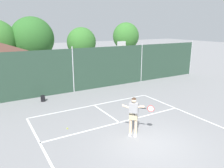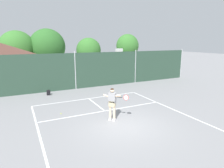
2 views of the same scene
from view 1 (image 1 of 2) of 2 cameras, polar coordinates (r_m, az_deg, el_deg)
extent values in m
plane|color=gray|center=(9.93, 9.94, -14.98)|extent=(120.00, 120.00, 0.00)
cube|color=white|center=(14.13, -4.69, -5.50)|extent=(8.20, 0.10, 0.01)
cube|color=white|center=(12.75, 24.31, -9.16)|extent=(0.10, 11.00, 0.01)
cube|color=white|center=(11.69, 1.95, -9.95)|extent=(8.20, 0.10, 0.01)
cube|color=white|center=(12.86, -1.64, -7.57)|extent=(0.10, 2.97, 0.01)
cube|color=#284233|center=(16.80, -10.09, 3.45)|extent=(26.00, 0.05, 3.31)
cylinder|color=#B2B2B7|center=(16.78, -10.10, 3.70)|extent=(0.09, 0.09, 3.46)
cylinder|color=#B2B2B7|center=(19.97, 7.67, 5.55)|extent=(0.09, 0.09, 3.46)
cylinder|color=#B2B2B7|center=(24.50, 19.79, 6.51)|extent=(0.09, 0.09, 3.46)
cylinder|color=#9E9EA3|center=(20.84, 2.29, 5.49)|extent=(0.12, 0.12, 3.05)
cube|color=white|center=(20.55, 2.49, 10.20)|extent=(0.90, 0.06, 0.60)
torus|color=#D85919|center=(20.35, 2.91, 9.53)|extent=(0.48, 0.48, 0.02)
cylinder|color=brown|center=(24.81, -19.41, 4.70)|extent=(0.36, 0.36, 1.80)
ellipsoid|color=#2D6628|center=(24.52, -19.97, 11.08)|extent=(4.40, 3.96, 4.40)
cylinder|color=brown|center=(26.40, -7.77, 5.81)|extent=(0.36, 0.36, 1.66)
ellipsoid|color=#38752D|center=(26.14, -7.94, 10.73)|extent=(3.40, 3.06, 3.40)
cylinder|color=brown|center=(29.32, 3.56, 7.32)|extent=(0.36, 0.36, 2.17)
ellipsoid|color=#38752D|center=(29.10, 3.64, 12.32)|extent=(3.46, 3.12, 3.46)
cube|color=silver|center=(10.45, 4.81, -12.87)|extent=(0.27, 0.27, 0.10)
cube|color=silver|center=(10.42, 6.14, -13.01)|extent=(0.27, 0.27, 0.10)
cylinder|color=beige|center=(10.25, 4.86, -10.59)|extent=(0.13, 0.13, 0.82)
cylinder|color=beige|center=(10.21, 6.21, -10.72)|extent=(0.13, 0.13, 0.82)
cube|color=tan|center=(10.04, 5.60, -8.23)|extent=(0.42, 0.43, 0.32)
cube|color=gray|center=(9.91, 5.65, -6.42)|extent=(0.45, 0.46, 0.56)
sphere|color=beige|center=(9.77, 5.71, -4.18)|extent=(0.22, 0.22, 0.22)
sphere|color=black|center=(9.76, 5.72, -4.07)|extent=(0.21, 0.21, 0.21)
cylinder|color=beige|center=(9.87, 6.84, -5.93)|extent=(0.45, 0.47, 0.17)
cylinder|color=beige|center=(9.94, 4.06, -6.01)|extent=(0.41, 0.43, 0.22)
cylinder|color=black|center=(9.88, 8.01, -6.25)|extent=(0.23, 0.24, 0.04)
torus|color=red|center=(9.89, 10.07, -6.32)|extent=(0.23, 0.24, 0.30)
cylinder|color=silver|center=(9.89, 10.07, -6.32)|extent=(0.18, 0.19, 0.26)
sphere|color=#CCE033|center=(11.20, -11.56, -11.25)|extent=(0.07, 0.07, 0.07)
cube|color=black|center=(15.45, -17.53, -3.60)|extent=(0.32, 0.24, 0.40)
cube|color=black|center=(15.36, -17.51, -4.02)|extent=(0.23, 0.11, 0.18)
torus|color=black|center=(15.38, -17.59, -2.82)|extent=(0.09, 0.04, 0.09)
camera|label=2|loc=(2.04, 113.97, -22.41)|focal=31.03mm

